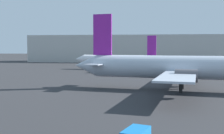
% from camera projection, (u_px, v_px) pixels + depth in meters
% --- Properties ---
extents(airplane_on_taxiway, '(38.09, 31.02, 11.97)m').
position_uv_depth(airplane_on_taxiway, '(190.00, 67.00, 42.84)').
color(airplane_on_taxiway, '#B2BCCC').
rests_on(airplane_on_taxiway, ground_plane).
extents(airplane_far_left, '(27.94, 22.94, 9.96)m').
position_uv_depth(airplane_far_left, '(119.00, 60.00, 84.14)').
color(airplane_far_left, white).
rests_on(airplane_far_left, ground_plane).
extents(terminal_building, '(95.25, 18.78, 12.16)m').
position_uv_depth(terminal_building, '(134.00, 49.00, 131.51)').
color(terminal_building, '#B7B7B2').
rests_on(terminal_building, ground_plane).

